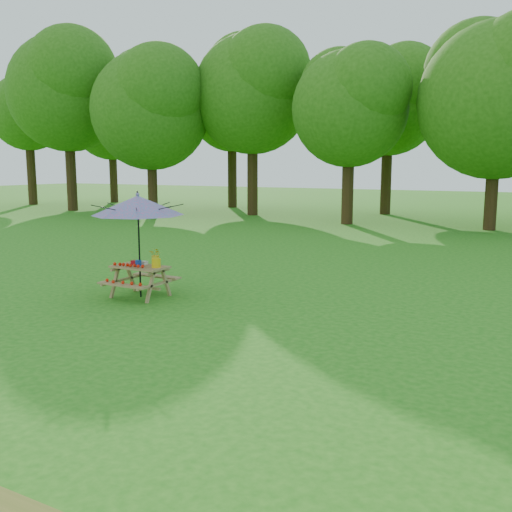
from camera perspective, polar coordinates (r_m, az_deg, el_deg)
The scene contains 6 objects.
treeline at distance 29.17m, azimuth 10.39°, elevation 19.24°, with size 60.00×12.00×16.00m, color #286110, non-canonical shape.
picnic_table at distance 12.35m, azimuth -11.50°, elevation -2.55°, with size 1.20×1.32×0.67m.
patio_umbrella at distance 12.14m, azimuth -11.73°, elevation 4.97°, with size 2.12×2.12×2.25m.
produce_bins at distance 12.36m, azimuth -11.67°, elevation -0.68°, with size 0.30×0.37×0.13m.
tomatoes_row at distance 12.25m, azimuth -12.63°, elevation -0.89°, with size 0.77×0.13×0.07m, color red, non-canonical shape.
flower_bucket at distance 12.02m, azimuth -9.97°, elevation -0.11°, with size 0.26×0.23×0.41m.
Camera 1 is at (9.34, -5.14, 2.77)m, focal length 40.00 mm.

